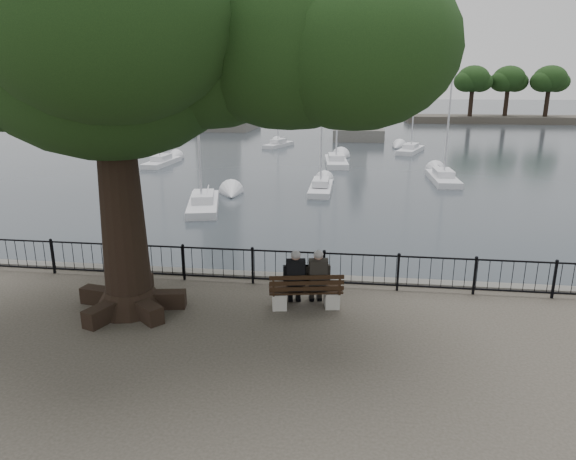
% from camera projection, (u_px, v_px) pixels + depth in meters
% --- Properties ---
extents(harbor, '(260.00, 260.00, 1.20)m').
position_uv_depth(harbor, '(290.00, 294.00, 14.98)').
color(harbor, '#56534C').
rests_on(harbor, ground).
extents(railing, '(22.06, 0.06, 1.00)m').
position_uv_depth(railing, '(288.00, 266.00, 14.21)').
color(railing, black).
rests_on(railing, ground).
extents(bench, '(1.90, 0.87, 0.96)m').
position_uv_depth(bench, '(306.00, 295.00, 12.82)').
color(bench, '#A3A094').
rests_on(bench, ground).
extents(person_left, '(0.52, 0.81, 1.53)m').
position_uv_depth(person_left, '(295.00, 280.00, 12.80)').
color(person_left, black).
rests_on(person_left, ground).
extents(person_right, '(0.52, 0.81, 1.53)m').
position_uv_depth(person_right, '(317.00, 280.00, 12.83)').
color(person_right, black).
rests_on(person_right, ground).
extents(tree, '(12.27, 8.56, 10.02)m').
position_uv_depth(tree, '(149.00, 28.00, 11.09)').
color(tree, black).
rests_on(tree, ground).
extents(lighthouse, '(10.53, 10.53, 32.06)m').
position_uv_depth(lighthouse, '(214.00, 28.00, 69.82)').
color(lighthouse, '#56534C').
rests_on(lighthouse, ground).
extents(lion_monument, '(5.71, 5.71, 8.49)m').
position_uv_depth(lion_monument, '(359.00, 121.00, 58.99)').
color(lion_monument, '#56534C').
rests_on(lion_monument, ground).
extents(sailboat_a, '(2.75, 5.62, 10.86)m').
position_uv_depth(sailboat_a, '(203.00, 202.00, 27.29)').
color(sailboat_a, silver).
rests_on(sailboat_a, ground).
extents(sailboat_b, '(1.32, 4.66, 10.43)m').
position_uv_depth(sailboat_b, '(321.00, 186.00, 31.41)').
color(sailboat_b, silver).
rests_on(sailboat_b, ground).
extents(sailboat_d, '(1.67, 5.52, 8.84)m').
position_uv_depth(sailboat_d, '(443.00, 178.00, 34.56)').
color(sailboat_d, silver).
rests_on(sailboat_d, ground).
extents(sailboat_e, '(1.63, 5.14, 10.95)m').
position_uv_depth(sailboat_e, '(162.00, 161.00, 41.55)').
color(sailboat_e, silver).
rests_on(sailboat_e, ground).
extents(sailboat_f, '(2.21, 6.06, 13.03)m').
position_uv_depth(sailboat_f, '(336.00, 160.00, 41.75)').
color(sailboat_f, silver).
rests_on(sailboat_f, ground).
extents(sailboat_g, '(3.20, 5.77, 10.42)m').
position_uv_depth(sailboat_g, '(411.00, 149.00, 48.98)').
color(sailboat_g, silver).
rests_on(sailboat_g, ground).
extents(sailboat_h, '(2.81, 4.92, 11.25)m').
position_uv_depth(sailboat_h, '(278.00, 143.00, 53.32)').
color(sailboat_h, silver).
rests_on(sailboat_h, ground).
extents(far_shore, '(30.00, 8.60, 9.18)m').
position_uv_depth(far_shore, '(505.00, 98.00, 83.63)').
color(far_shore, '#3B372F').
rests_on(far_shore, ground).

